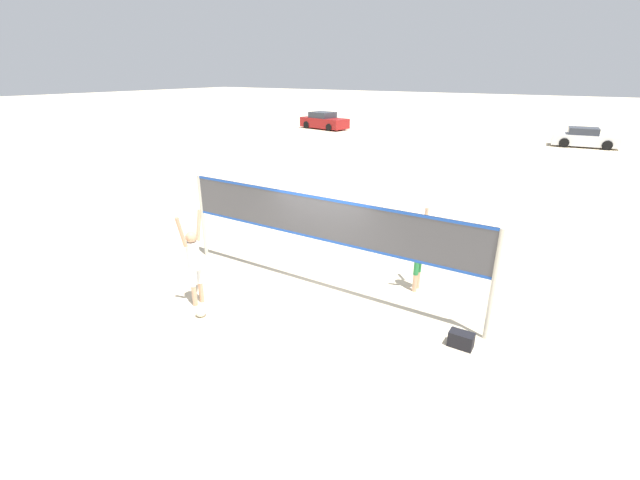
# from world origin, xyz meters

# --- Properties ---
(ground_plane) EXTENTS (200.00, 200.00, 0.00)m
(ground_plane) POSITION_xyz_m (0.00, 0.00, 0.00)
(ground_plane) COLOR beige
(volleyball_net) EXTENTS (7.90, 0.10, 2.34)m
(volleyball_net) POSITION_xyz_m (0.00, 0.00, 1.69)
(volleyball_net) COLOR beige
(volleyball_net) RESTS_ON ground_plane
(player_spiker) EXTENTS (0.28, 0.71, 2.18)m
(player_spiker) POSITION_xyz_m (-1.98, -2.09, 1.15)
(player_spiker) COLOR tan
(player_spiker) RESTS_ON ground_plane
(player_blocker) EXTENTS (0.28, 0.69, 2.01)m
(player_blocker) POSITION_xyz_m (2.00, 1.21, 1.05)
(player_blocker) COLOR tan
(player_blocker) RESTS_ON ground_plane
(volleyball) EXTENTS (0.24, 0.24, 0.24)m
(volleyball) POSITION_xyz_m (-1.51, -2.46, 0.12)
(volleyball) COLOR silver
(volleyball) RESTS_ON ground_plane
(gear_bag) EXTENTS (0.46, 0.26, 0.31)m
(gear_bag) POSITION_xyz_m (3.57, -0.55, 0.16)
(gear_bag) COLOR black
(gear_bag) RESTS_ON ground_plane
(parked_car_near) EXTENTS (4.28, 2.18, 1.31)m
(parked_car_near) POSITION_xyz_m (4.41, 27.54, 0.60)
(parked_car_near) COLOR silver
(parked_car_near) RESTS_ON ground_plane
(parked_car_mid) EXTENTS (4.77, 2.68, 1.48)m
(parked_car_mid) POSITION_xyz_m (-16.20, 26.34, 0.67)
(parked_car_mid) COLOR maroon
(parked_car_mid) RESTS_ON ground_plane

